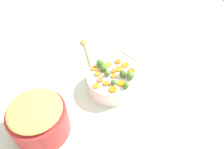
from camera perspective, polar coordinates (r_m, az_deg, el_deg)
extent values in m
cube|color=silver|center=(1.23, -0.48, -2.29)|extent=(2.40, 2.40, 0.02)
cylinder|color=white|center=(1.17, 0.00, -1.85)|extent=(0.26, 0.26, 0.09)
cylinder|color=red|center=(1.05, -18.06, -11.38)|extent=(0.25, 0.25, 0.15)
ellipsoid|color=tan|center=(0.97, -19.30, -8.62)|extent=(0.23, 0.23, 0.03)
cylinder|color=orange|center=(1.17, -4.67, 1.49)|extent=(0.04, 0.04, 0.01)
cylinder|color=orange|center=(1.14, -3.71, 0.23)|extent=(0.04, 0.04, 0.01)
cylinder|color=orange|center=(1.09, -1.55, -2.28)|extent=(0.04, 0.04, 0.01)
cylinder|color=orange|center=(1.16, 1.75, 1.44)|extent=(0.05, 0.05, 0.01)
cylinder|color=orange|center=(1.20, 1.54, 3.34)|extent=(0.03, 0.03, 0.01)
cylinder|color=orange|center=(1.10, 2.25, -2.29)|extent=(0.04, 0.04, 0.01)
cylinder|color=orange|center=(1.19, -0.88, 2.65)|extent=(0.04, 0.04, 0.01)
cylinder|color=orange|center=(1.12, 0.31, -0.44)|extent=(0.04, 0.04, 0.01)
cylinder|color=orange|center=(1.07, 0.27, -3.84)|extent=(0.04, 0.04, 0.01)
cylinder|color=orange|center=(1.11, -3.09, -1.38)|extent=(0.04, 0.04, 0.01)
cylinder|color=orange|center=(1.15, 5.06, 0.95)|extent=(0.04, 0.04, 0.01)
cylinder|color=orange|center=(1.09, -4.11, -2.98)|extent=(0.05, 0.05, 0.01)
cylinder|color=orange|center=(1.15, 0.42, 0.93)|extent=(0.03, 0.03, 0.01)
cylinder|color=orange|center=(1.19, 3.35, 2.57)|extent=(0.05, 0.05, 0.01)
sphere|color=#4C6B2A|center=(1.12, 2.84, 0.21)|extent=(0.04, 0.04, 0.04)
sphere|color=#57762F|center=(1.12, -1.22, 0.28)|extent=(0.03, 0.03, 0.03)
sphere|color=#4A7C24|center=(1.07, 3.61, -2.83)|extent=(0.03, 0.03, 0.03)
sphere|color=#477137|center=(1.09, 0.36, -2.03)|extent=(0.03, 0.03, 0.03)
sphere|color=#598629|center=(1.14, -2.18, 1.79)|extent=(0.04, 0.04, 0.04)
sphere|color=#518135|center=(1.17, -3.07, 3.03)|extent=(0.04, 0.04, 0.04)
sphere|color=#57863A|center=(1.11, 4.77, -0.29)|extent=(0.04, 0.04, 0.04)
cube|color=#B18542|center=(1.37, -6.19, 4.66)|extent=(0.05, 0.24, 0.01)
ellipsoid|color=#B18542|center=(1.47, -7.24, 8.26)|extent=(0.06, 0.07, 0.01)
cube|color=#D0BB8F|center=(1.41, 6.03, 6.26)|extent=(0.18, 0.17, 0.01)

